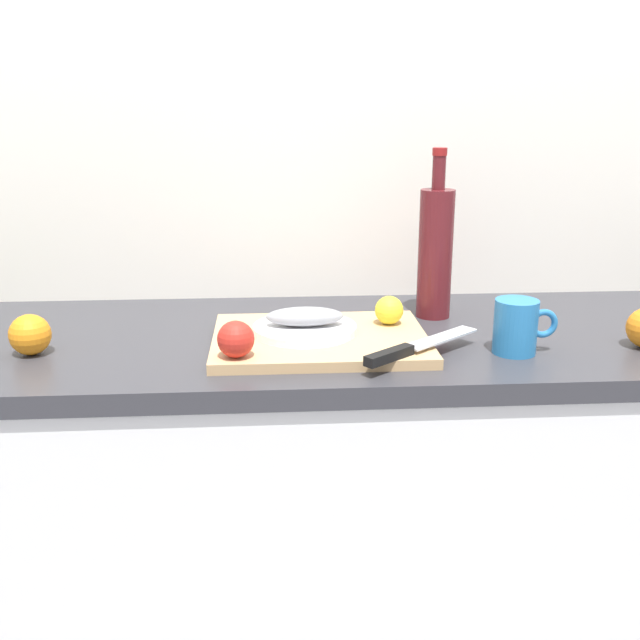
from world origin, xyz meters
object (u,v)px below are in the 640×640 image
(fish_fillet, at_px, (305,316))
(orange_0, at_px, (30,335))
(lemon_0, at_px, (389,310))
(wine_bottle, at_px, (435,251))
(coffee_mug_0, at_px, (517,326))
(white_plate, at_px, (305,329))
(chef_knife, at_px, (409,349))
(cutting_board, at_px, (320,340))

(fish_fillet, xyz_separation_m, orange_0, (-0.51, -0.04, -0.01))
(fish_fillet, distance_m, lemon_0, 0.18)
(wine_bottle, distance_m, coffee_mug_0, 0.29)
(orange_0, bearing_deg, lemon_0, 6.87)
(white_plate, height_order, wine_bottle, wine_bottle)
(white_plate, bearing_deg, orange_0, -176.05)
(chef_knife, xyz_separation_m, orange_0, (-0.70, 0.10, 0.01))
(coffee_mug_0, distance_m, orange_0, 0.91)
(coffee_mug_0, xyz_separation_m, orange_0, (-0.91, 0.05, -0.01))
(wine_bottle, height_order, orange_0, wine_bottle)
(cutting_board, relative_size, white_plate, 2.04)
(wine_bottle, bearing_deg, chef_knife, -109.87)
(fish_fillet, height_order, orange_0, orange_0)
(fish_fillet, bearing_deg, white_plate, 90.00)
(fish_fillet, relative_size, chef_knife, 0.62)
(fish_fillet, xyz_separation_m, lemon_0, (0.17, 0.05, -0.00))
(cutting_board, distance_m, orange_0, 0.54)
(fish_fillet, bearing_deg, lemon_0, 15.29)
(cutting_board, relative_size, wine_bottle, 1.14)
(wine_bottle, relative_size, orange_0, 4.73)
(cutting_board, bearing_deg, chef_knife, -38.46)
(fish_fillet, height_order, chef_knife, fish_fillet)
(wine_bottle, bearing_deg, lemon_0, -134.70)
(white_plate, relative_size, lemon_0, 3.49)
(white_plate, bearing_deg, cutting_board, -29.01)
(lemon_0, xyz_separation_m, coffee_mug_0, (0.22, -0.14, 0.00))
(orange_0, bearing_deg, wine_bottle, 14.02)
(cutting_board, xyz_separation_m, lemon_0, (0.14, 0.06, 0.04))
(fish_fillet, relative_size, lemon_0, 2.61)
(lemon_0, distance_m, wine_bottle, 0.19)
(chef_knife, xyz_separation_m, coffee_mug_0, (0.21, 0.05, 0.02))
(lemon_0, relative_size, wine_bottle, 0.16)
(cutting_board, height_order, coffee_mug_0, coffee_mug_0)
(cutting_board, bearing_deg, coffee_mug_0, -11.42)
(cutting_board, bearing_deg, orange_0, -177.94)
(white_plate, bearing_deg, wine_bottle, 29.68)
(white_plate, height_order, orange_0, orange_0)
(cutting_board, relative_size, fish_fillet, 2.72)
(cutting_board, xyz_separation_m, chef_knife, (0.15, -0.12, 0.02))
(white_plate, xyz_separation_m, lemon_0, (0.17, 0.05, 0.02))
(coffee_mug_0, bearing_deg, cutting_board, 168.58)
(cutting_board, height_order, chef_knife, chef_knife)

